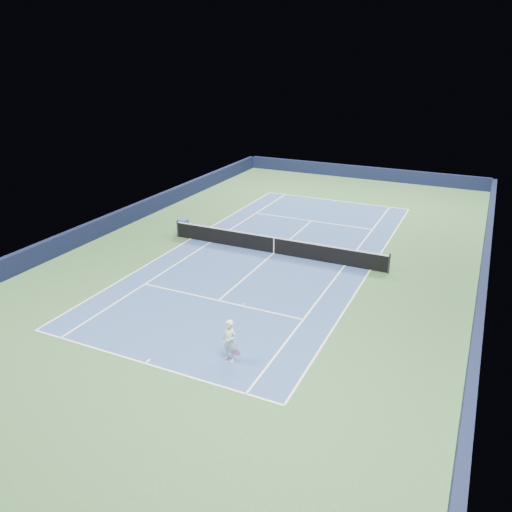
% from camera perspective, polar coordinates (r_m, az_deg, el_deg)
% --- Properties ---
extents(ground, '(40.00, 40.00, 0.00)m').
position_cam_1_polar(ground, '(28.17, 2.05, 0.32)').
color(ground, '#2F532D').
rests_on(ground, ground).
extents(wall_far, '(22.00, 0.35, 1.10)m').
position_cam_1_polar(wall_far, '(46.13, 11.98, 9.33)').
color(wall_far, black).
rests_on(wall_far, ground).
extents(wall_right, '(0.35, 40.00, 1.10)m').
position_cam_1_polar(wall_right, '(26.05, 24.52, -2.39)').
color(wall_right, black).
rests_on(wall_right, ground).
extents(wall_left, '(0.35, 40.00, 1.10)m').
position_cam_1_polar(wall_left, '(33.47, -15.27, 4.14)').
color(wall_left, black).
rests_on(wall_left, ground).
extents(court_surface, '(10.97, 23.77, 0.01)m').
position_cam_1_polar(court_surface, '(28.17, 2.05, 0.32)').
color(court_surface, navy).
rests_on(court_surface, ground).
extents(baseline_far, '(10.97, 0.08, 0.00)m').
position_cam_1_polar(baseline_far, '(38.81, 9.05, 6.29)').
color(baseline_far, white).
rests_on(baseline_far, ground).
extents(baseline_near, '(10.97, 0.08, 0.00)m').
position_cam_1_polar(baseline_near, '(19.05, -12.56, -11.89)').
color(baseline_near, white).
rests_on(baseline_near, ground).
extents(sideline_doubles_right, '(0.08, 23.77, 0.00)m').
position_cam_1_polar(sideline_doubles_right, '(26.67, 12.94, -1.56)').
color(sideline_doubles_right, white).
rests_on(sideline_doubles_right, ground).
extents(sideline_doubles_left, '(0.08, 23.77, 0.00)m').
position_cam_1_polar(sideline_doubles_left, '(30.58, -7.44, 1.97)').
color(sideline_doubles_left, white).
rests_on(sideline_doubles_left, ground).
extents(sideline_singles_right, '(0.08, 23.77, 0.00)m').
position_cam_1_polar(sideline_singles_right, '(26.95, 10.11, -1.07)').
color(sideline_singles_right, white).
rests_on(sideline_singles_right, ground).
extents(sideline_singles_left, '(0.08, 23.77, 0.00)m').
position_cam_1_polar(sideline_singles_left, '(29.90, -5.22, 1.59)').
color(sideline_singles_left, white).
rests_on(sideline_singles_left, ground).
extents(service_line_far, '(8.23, 0.08, 0.00)m').
position_cam_1_polar(service_line_far, '(33.79, 6.35, 4.01)').
color(service_line_far, white).
rests_on(service_line_far, ground).
extents(service_line_near, '(8.23, 0.08, 0.00)m').
position_cam_1_polar(service_line_near, '(22.94, -4.31, -5.09)').
color(service_line_near, white).
rests_on(service_line_near, ground).
extents(center_service_line, '(0.08, 12.80, 0.00)m').
position_cam_1_polar(center_service_line, '(28.16, 2.05, 0.33)').
color(center_service_line, white).
rests_on(center_service_line, ground).
extents(center_mark_far, '(0.08, 0.30, 0.00)m').
position_cam_1_polar(center_mark_far, '(38.67, 8.98, 6.24)').
color(center_mark_far, white).
rests_on(center_mark_far, ground).
extents(center_mark_near, '(0.08, 0.30, 0.00)m').
position_cam_1_polar(center_mark_near, '(19.15, -12.28, -11.67)').
color(center_mark_near, white).
rests_on(center_mark_near, ground).
extents(tennis_net, '(12.90, 0.10, 1.07)m').
position_cam_1_polar(tennis_net, '(27.98, 2.06, 1.27)').
color(tennis_net, black).
rests_on(tennis_net, ground).
extents(sponsor_cube, '(0.63, 0.56, 0.94)m').
position_cam_1_polar(sponsor_cube, '(31.35, -8.34, 3.32)').
color(sponsor_cube, '#1D45B1').
rests_on(sponsor_cube, ground).
extents(tennis_player, '(0.80, 1.30, 1.90)m').
position_cam_1_polar(tennis_player, '(18.38, -3.02, -9.67)').
color(tennis_player, white).
rests_on(tennis_player, ground).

